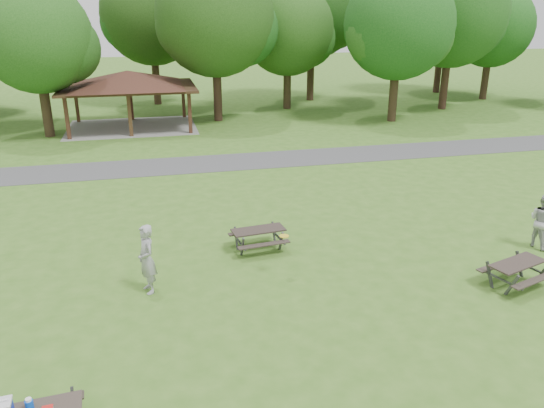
{
  "coord_description": "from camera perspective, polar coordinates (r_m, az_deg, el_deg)",
  "views": [
    {
      "loc": [
        -2.9,
        -12.57,
        7.65
      ],
      "look_at": [
        1.0,
        4.0,
        1.3
      ],
      "focal_mm": 35.0,
      "sensor_mm": 36.0,
      "label": 1
    }
  ],
  "objects": [
    {
      "name": "tree_deep_b",
      "position": [
        45.61,
        -12.69,
        19.03
      ],
      "size": [
        8.4,
        8.0,
        11.13
      ],
      "color": "#311F15",
      "rests_on": "ground"
    },
    {
      "name": "pavilion",
      "position": [
        36.87,
        -15.23,
        12.61
      ],
      "size": [
        8.6,
        7.01,
        3.76
      ],
      "color": "#351E13",
      "rests_on": "ground"
    },
    {
      "name": "picnic_table_middle",
      "position": [
        17.64,
        -1.47,
        -3.25
      ],
      "size": [
        1.89,
        1.59,
        0.76
      ],
      "color": "black",
      "rests_on": "ground"
    },
    {
      "name": "tree_row_e",
      "position": [
        37.94,
        -6.0,
        19.04
      ],
      "size": [
        8.4,
        8.0,
        11.02
      ],
      "color": "black",
      "rests_on": "ground"
    },
    {
      "name": "frisbee_catcher",
      "position": [
        19.86,
        27.08,
        -1.62
      ],
      "size": [
        0.89,
        1.05,
        1.89
      ],
      "primitive_type": "imported",
      "rotation": [
        0.0,
        0.0,
        1.78
      ],
      "color": "#A9A9AB",
      "rests_on": "ground"
    },
    {
      "name": "tree_deep_c",
      "position": [
        46.74,
        4.46,
        20.14
      ],
      "size": [
        8.82,
        8.4,
        11.9
      ],
      "color": "#321E16",
      "rests_on": "ground"
    },
    {
      "name": "tree_row_g",
      "position": [
        38.57,
        13.58,
        17.96
      ],
      "size": [
        7.77,
        7.4,
        10.25
      ],
      "color": "black",
      "rests_on": "ground"
    },
    {
      "name": "picnic_table_far",
      "position": [
        16.97,
        24.84,
        -6.26
      ],
      "size": [
        2.1,
        1.88,
        0.76
      ],
      "color": "#2C231F",
      "rests_on": "ground"
    },
    {
      "name": "tree_deep_d",
      "position": [
        53.42,
        18.11,
        18.84
      ],
      "size": [
        8.4,
        8.0,
        11.27
      ],
      "color": "black",
      "rests_on": "ground"
    },
    {
      "name": "asphalt_path",
      "position": [
        27.8,
        -6.77,
        4.36
      ],
      "size": [
        120.0,
        3.2,
        0.02
      ],
      "primitive_type": "cube",
      "color": "#414244",
      "rests_on": "ground"
    },
    {
      "name": "tree_row_f",
      "position": [
        42.58,
        1.81,
        18.01
      ],
      "size": [
        7.35,
        7.0,
        9.55
      ],
      "color": "black",
      "rests_on": "ground"
    },
    {
      "name": "tree_row_h",
      "position": [
        44.51,
        18.9,
        18.63
      ],
      "size": [
        8.61,
        8.2,
        11.37
      ],
      "color": "#321E16",
      "rests_on": "ground"
    },
    {
      "name": "ground",
      "position": [
        14.99,
        -0.22,
        -10.21
      ],
      "size": [
        160.0,
        160.0,
        0.0
      ],
      "primitive_type": "plane",
      "color": "#3B681D",
      "rests_on": "ground"
    },
    {
      "name": "tree_row_d",
      "position": [
        35.66,
        -23.9,
        15.78
      ],
      "size": [
        6.93,
        6.6,
        9.27
      ],
      "color": "black",
      "rests_on": "ground"
    },
    {
      "name": "frisbee_in_flight",
      "position": [
        15.63,
        1.31,
        -3.47
      ],
      "size": [
        0.37,
        0.37,
        0.02
      ],
      "color": "gold",
      "rests_on": "ground"
    },
    {
      "name": "frisbee_thrower",
      "position": [
        15.32,
        -13.32,
        -5.8
      ],
      "size": [
        0.7,
        0.86,
        2.03
      ],
      "primitive_type": "imported",
      "rotation": [
        0.0,
        0.0,
        -1.25
      ],
      "color": "#99999C",
      "rests_on": "ground"
    },
    {
      "name": "tree_row_i",
      "position": [
        50.73,
        22.65,
        17.01
      ],
      "size": [
        7.14,
        6.8,
        9.52
      ],
      "color": "#2F1F15",
      "rests_on": "ground"
    }
  ]
}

